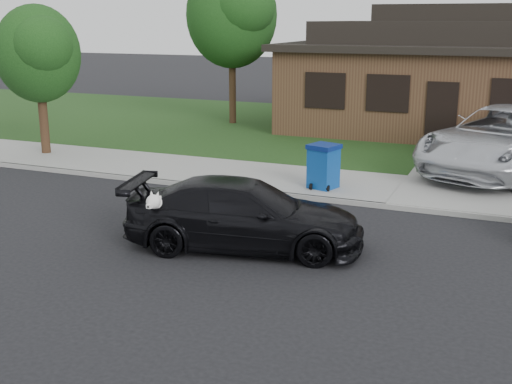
% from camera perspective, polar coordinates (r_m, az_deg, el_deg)
% --- Properties ---
extents(ground, '(120.00, 120.00, 0.00)m').
position_cam_1_polar(ground, '(13.30, -7.76, -3.67)').
color(ground, black).
rests_on(ground, ground).
extents(sidewalk, '(60.00, 3.00, 0.12)m').
position_cam_1_polar(sidewalk, '(17.60, 0.41, 1.34)').
color(sidewalk, gray).
rests_on(sidewalk, ground).
extents(curb, '(60.00, 0.12, 0.12)m').
position_cam_1_polar(curb, '(16.26, -1.58, 0.17)').
color(curb, gray).
rests_on(curb, ground).
extents(lawn, '(60.00, 13.00, 0.13)m').
position_cam_1_polar(lawn, '(25.04, 7.37, 5.37)').
color(lawn, '#193814').
rests_on(lawn, ground).
extents(driveway, '(4.50, 13.00, 0.14)m').
position_cam_1_polar(driveway, '(21.25, 20.94, 2.76)').
color(driveway, gray).
rests_on(driveway, ground).
extents(sedan, '(4.82, 2.76, 1.32)m').
position_cam_1_polar(sedan, '(12.19, -1.09, -2.02)').
color(sedan, black).
rests_on(sedan, ground).
extents(minivan, '(5.07, 7.11, 1.80)m').
position_cam_1_polar(minivan, '(19.00, 21.38, 4.34)').
color(minivan, silver).
rests_on(minivan, driveway).
extents(recycling_bin, '(0.83, 0.83, 1.11)m').
position_cam_1_polar(recycling_bin, '(16.21, 6.02, 2.32)').
color(recycling_bin, '#0D408F').
rests_on(recycling_bin, sidewalk).
extents(house, '(12.60, 8.60, 4.65)m').
position_cam_1_polar(house, '(26.03, 17.37, 9.78)').
color(house, '#422B1C').
rests_on(house, ground).
extents(tree_0, '(3.78, 3.60, 6.34)m').
position_cam_1_polar(tree_0, '(26.04, -1.95, 15.61)').
color(tree_0, '#332114').
rests_on(tree_0, ground).
extents(tree_2, '(2.73, 2.60, 4.59)m').
position_cam_1_polar(tree_2, '(21.12, -18.74, 11.67)').
color(tree_2, '#332114').
rests_on(tree_2, ground).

